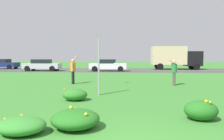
# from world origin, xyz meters

# --- Properties ---
(ground_plane) EXTENTS (120.00, 120.00, 0.00)m
(ground_plane) POSITION_xyz_m (0.00, 12.50, 0.00)
(ground_plane) COLOR #387A2D
(highway_strip) EXTENTS (120.00, 8.90, 0.01)m
(highway_strip) POSITION_xyz_m (0.00, 25.00, 0.00)
(highway_strip) COLOR #424244
(highway_strip) RESTS_ON ground
(highway_center_stripe) EXTENTS (120.00, 0.16, 0.00)m
(highway_center_stripe) POSITION_xyz_m (0.00, 25.00, 0.01)
(highway_center_stripe) COLOR yellow
(highway_center_stripe) RESTS_ON ground
(daylily_clump_front_right) EXTENTS (0.90, 0.77, 0.59)m
(daylily_clump_front_right) POSITION_xyz_m (2.13, 2.74, 0.27)
(daylily_clump_front_right) COLOR #23661E
(daylily_clump_front_right) RESTS_ON ground
(daylily_clump_near_camera) EXTENTS (1.18, 1.13, 0.52)m
(daylily_clump_near_camera) POSITION_xyz_m (-1.16, 1.86, 0.23)
(daylily_clump_near_camera) COLOR #23661E
(daylily_clump_near_camera) RESTS_ON ground
(daylily_clump_front_left) EXTENTS (1.00, 0.82, 0.47)m
(daylily_clump_front_left) POSITION_xyz_m (-1.94, 5.15, 0.23)
(daylily_clump_front_left) COLOR #2D7526
(daylily_clump_front_left) RESTS_ON ground
(daylily_clump_front_center) EXTENTS (1.11, 0.90, 0.38)m
(daylily_clump_front_center) POSITION_xyz_m (-2.28, 1.41, 0.19)
(daylily_clump_front_center) COLOR #337F2D
(daylily_clump_front_center) RESTS_ON ground
(sign_post_near_path) EXTENTS (0.07, 0.10, 2.56)m
(sign_post_near_path) POSITION_xyz_m (-1.13, 6.41, 1.28)
(sign_post_near_path) COLOR #93969B
(sign_post_near_path) RESTS_ON ground
(person_thrower_orange_shirt) EXTENTS (0.44, 0.49, 1.83)m
(person_thrower_orange_shirt) POSITION_xyz_m (-3.27, 10.36, 0.97)
(person_thrower_orange_shirt) COLOR orange
(person_thrower_orange_shirt) RESTS_ON ground
(person_catcher_green_shirt) EXTENTS (0.53, 0.50, 1.61)m
(person_catcher_green_shirt) POSITION_xyz_m (3.07, 10.01, 0.94)
(person_catcher_green_shirt) COLOR #287038
(person_catcher_green_shirt) RESTS_ON ground
(frisbee_pale_blue) EXTENTS (0.26, 0.26, 0.09)m
(frisbee_pale_blue) POSITION_xyz_m (-0.52, 10.41, 1.31)
(frisbee_pale_blue) COLOR #ADD6E5
(car_navy_leftmost) EXTENTS (4.50, 2.00, 1.45)m
(car_navy_leftmost) POSITION_xyz_m (-17.83, 27.01, 0.74)
(car_navy_leftmost) COLOR navy
(car_navy_leftmost) RESTS_ON ground
(car_silver_center_left) EXTENTS (4.50, 2.00, 1.45)m
(car_silver_center_left) POSITION_xyz_m (-10.26, 23.00, 0.74)
(car_silver_center_left) COLOR #B7BABF
(car_silver_center_left) RESTS_ON ground
(car_white_center_right) EXTENTS (4.50, 2.00, 1.45)m
(car_white_center_right) POSITION_xyz_m (-1.99, 23.00, 0.74)
(car_white_center_right) COLOR silver
(car_white_center_right) RESTS_ON ground
(box_truck_black) EXTENTS (6.70, 2.46, 3.20)m
(box_truck_black) POSITION_xyz_m (7.08, 27.01, 1.80)
(box_truck_black) COLOR black
(box_truck_black) RESTS_ON ground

